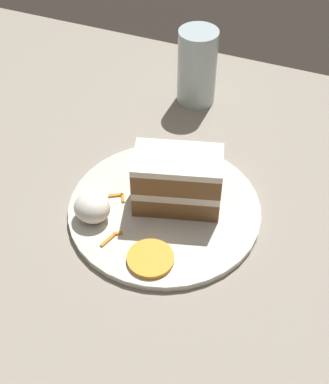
% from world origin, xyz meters
% --- Properties ---
extents(ground_plane, '(6.00, 6.00, 0.00)m').
position_xyz_m(ground_plane, '(0.00, 0.00, 0.00)').
color(ground_plane, black).
rests_on(ground_plane, ground).
extents(dining_table, '(1.31, 0.91, 0.03)m').
position_xyz_m(dining_table, '(0.00, 0.00, 0.01)').
color(dining_table, gray).
rests_on(dining_table, ground).
extents(plate, '(0.27, 0.27, 0.01)m').
position_xyz_m(plate, '(0.01, -0.02, 0.03)').
color(plate, silver).
rests_on(plate, dining_table).
extents(cake_slice, '(0.13, 0.10, 0.09)m').
position_xyz_m(cake_slice, '(0.00, -0.03, 0.08)').
color(cake_slice, brown).
rests_on(cake_slice, plate).
extents(cream_dollop, '(0.05, 0.05, 0.04)m').
position_xyz_m(cream_dollop, '(0.10, 0.04, 0.06)').
color(cream_dollop, white).
rests_on(cream_dollop, plate).
extents(orange_garnish, '(0.06, 0.06, 0.01)m').
position_xyz_m(orange_garnish, '(-0.01, 0.08, 0.04)').
color(orange_garnish, orange).
rests_on(orange_garnish, plate).
extents(carrot_shreds_scatter, '(0.05, 0.17, 0.00)m').
position_xyz_m(carrot_shreds_scatter, '(0.07, 0.00, 0.04)').
color(carrot_shreds_scatter, orange).
rests_on(carrot_shreds_scatter, plate).
extents(drinking_glass, '(0.07, 0.07, 0.13)m').
position_xyz_m(drinking_glass, '(0.06, -0.29, 0.08)').
color(drinking_glass, silver).
rests_on(drinking_glass, dining_table).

